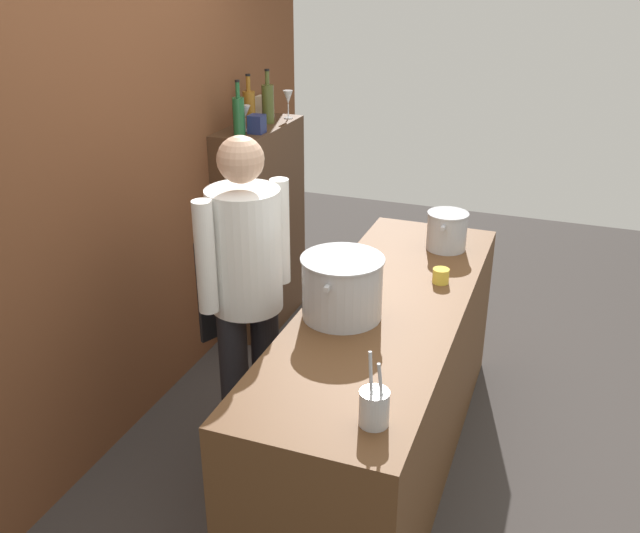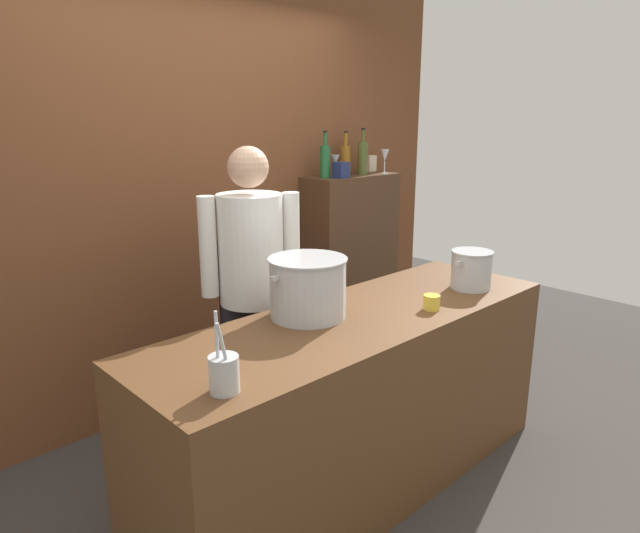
# 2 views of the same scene
# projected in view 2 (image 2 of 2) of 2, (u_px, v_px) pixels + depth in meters

# --- Properties ---
(ground_plane) EXTENTS (8.00, 8.00, 0.00)m
(ground_plane) POSITION_uv_depth(u_px,v_px,m) (355.00, 482.00, 2.87)
(ground_plane) COLOR #383330
(brick_back_panel) EXTENTS (4.40, 0.10, 3.00)m
(brick_back_panel) POSITION_uv_depth(u_px,v_px,m) (193.00, 167.00, 3.46)
(brick_back_panel) COLOR brown
(brick_back_panel) RESTS_ON ground_plane
(prep_counter) EXTENTS (2.23, 0.70, 0.90)m
(prep_counter) POSITION_uv_depth(u_px,v_px,m) (357.00, 402.00, 2.75)
(prep_counter) COLOR brown
(prep_counter) RESTS_ON ground_plane
(bar_cabinet) EXTENTS (0.76, 0.32, 1.38)m
(bar_cabinet) POSITION_uv_depth(u_px,v_px,m) (350.00, 266.00, 4.32)
(bar_cabinet) COLOR #472D1C
(bar_cabinet) RESTS_ON ground_plane
(chef) EXTENTS (0.49, 0.41, 1.66)m
(chef) POSITION_uv_depth(u_px,v_px,m) (252.00, 279.00, 2.98)
(chef) COLOR black
(chef) RESTS_ON ground_plane
(stockpot_large) EXTENTS (0.42, 0.37, 0.28)m
(stockpot_large) POSITION_uv_depth(u_px,v_px,m) (308.00, 287.00, 2.59)
(stockpot_large) COLOR #B7BABF
(stockpot_large) RESTS_ON prep_counter
(stockpot_small) EXTENTS (0.29, 0.22, 0.21)m
(stockpot_small) POSITION_uv_depth(u_px,v_px,m) (471.00, 270.00, 3.03)
(stockpot_small) COLOR #B7BABF
(stockpot_small) RESTS_ON prep_counter
(utensil_crock) EXTENTS (0.10, 0.10, 0.29)m
(utensil_crock) POSITION_uv_depth(u_px,v_px,m) (224.00, 373.00, 1.89)
(utensil_crock) COLOR #B7BABF
(utensil_crock) RESTS_ON prep_counter
(butter_jar) EXTENTS (0.08, 0.08, 0.07)m
(butter_jar) POSITION_uv_depth(u_px,v_px,m) (432.00, 302.00, 2.71)
(butter_jar) COLOR yellow
(butter_jar) RESTS_ON prep_counter
(wine_bottle_green) EXTENTS (0.07, 0.07, 0.32)m
(wine_bottle_green) POSITION_uv_depth(u_px,v_px,m) (325.00, 161.00, 3.92)
(wine_bottle_green) COLOR #1E592D
(wine_bottle_green) RESTS_ON bar_cabinet
(wine_bottle_olive) EXTENTS (0.08, 0.08, 0.34)m
(wine_bottle_olive) POSITION_uv_depth(u_px,v_px,m) (363.00, 157.00, 4.14)
(wine_bottle_olive) COLOR #475123
(wine_bottle_olive) RESTS_ON bar_cabinet
(wine_bottle_amber) EXTENTS (0.08, 0.08, 0.32)m
(wine_bottle_amber) POSITION_uv_depth(u_px,v_px,m) (345.00, 159.00, 4.14)
(wine_bottle_amber) COLOR #8C5919
(wine_bottle_amber) RESTS_ON bar_cabinet
(wine_glass_tall) EXTENTS (0.06, 0.06, 0.18)m
(wine_glass_tall) POSITION_uv_depth(u_px,v_px,m) (385.00, 156.00, 4.21)
(wine_glass_tall) COLOR silver
(wine_glass_tall) RESTS_ON bar_cabinet
(wine_glass_short) EXTENTS (0.07, 0.07, 0.16)m
(wine_glass_short) POSITION_uv_depth(u_px,v_px,m) (335.00, 161.00, 4.01)
(wine_glass_short) COLOR silver
(wine_glass_short) RESTS_ON bar_cabinet
(spice_tin_navy) EXTENTS (0.09, 0.09, 0.11)m
(spice_tin_navy) POSITION_uv_depth(u_px,v_px,m) (341.00, 170.00, 3.94)
(spice_tin_navy) COLOR navy
(spice_tin_navy) RESTS_ON bar_cabinet
(spice_tin_cream) EXTENTS (0.08, 0.08, 0.12)m
(spice_tin_cream) POSITION_uv_depth(u_px,v_px,m) (369.00, 163.00, 4.41)
(spice_tin_cream) COLOR beige
(spice_tin_cream) RESTS_ON bar_cabinet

